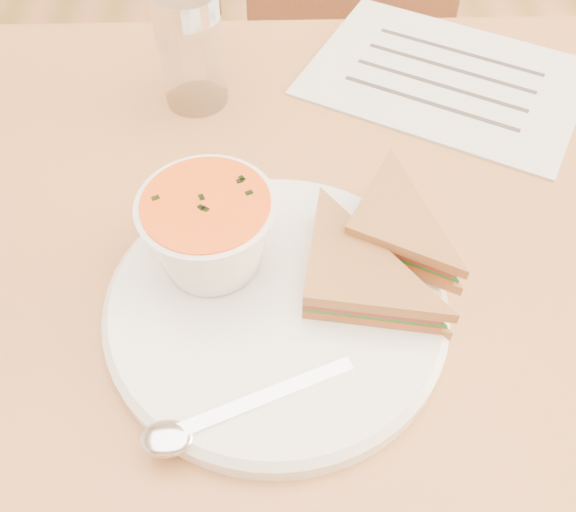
{
  "coord_description": "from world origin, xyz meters",
  "views": [
    {
      "loc": [
        0.01,
        -0.37,
        1.19
      ],
      "look_at": [
        0.01,
        -0.06,
        0.8
      ],
      "focal_mm": 40.0,
      "sensor_mm": 36.0,
      "label": 1
    }
  ],
  "objects_px": {
    "plate": "(276,307)",
    "condiment_shaker": "(191,49)",
    "soup_bowl": "(210,236)",
    "dining_table": "(276,414)",
    "chair_far": "(336,136)"
  },
  "relations": [
    {
      "from": "plate",
      "to": "condiment_shaker",
      "type": "bearing_deg",
      "value": 106.27
    },
    {
      "from": "soup_bowl",
      "to": "plate",
      "type": "bearing_deg",
      "value": -37.6
    },
    {
      "from": "dining_table",
      "to": "soup_bowl",
      "type": "bearing_deg",
      "value": -139.1
    },
    {
      "from": "dining_table",
      "to": "chair_far",
      "type": "distance_m",
      "value": 0.53
    },
    {
      "from": "soup_bowl",
      "to": "condiment_shaker",
      "type": "xyz_separation_m",
      "value": [
        -0.03,
        0.24,
        0.01
      ]
    },
    {
      "from": "chair_far",
      "to": "condiment_shaker",
      "type": "height_order",
      "value": "condiment_shaker"
    },
    {
      "from": "plate",
      "to": "condiment_shaker",
      "type": "xyz_separation_m",
      "value": [
        -0.08,
        0.28,
        0.05
      ]
    },
    {
      "from": "dining_table",
      "to": "condiment_shaker",
      "type": "bearing_deg",
      "value": 111.07
    },
    {
      "from": "chair_far",
      "to": "condiment_shaker",
      "type": "xyz_separation_m",
      "value": [
        -0.19,
        -0.31,
        0.4
      ]
    },
    {
      "from": "dining_table",
      "to": "chair_far",
      "type": "bearing_deg",
      "value": 77.15
    },
    {
      "from": "plate",
      "to": "condiment_shaker",
      "type": "height_order",
      "value": "condiment_shaker"
    },
    {
      "from": "dining_table",
      "to": "soup_bowl",
      "type": "distance_m",
      "value": 0.43
    },
    {
      "from": "plate",
      "to": "condiment_shaker",
      "type": "distance_m",
      "value": 0.3
    },
    {
      "from": "chair_far",
      "to": "soup_bowl",
      "type": "height_order",
      "value": "soup_bowl"
    },
    {
      "from": "dining_table",
      "to": "soup_bowl",
      "type": "height_order",
      "value": "soup_bowl"
    }
  ]
}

